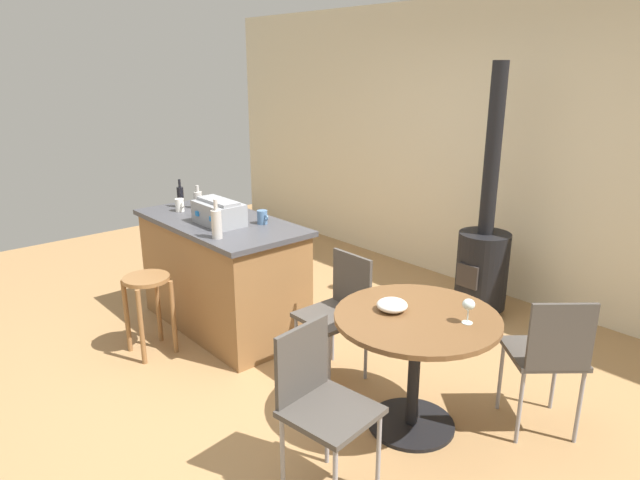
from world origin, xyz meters
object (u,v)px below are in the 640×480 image
object	(u,v)px
folding_chair_far	(320,399)
wood_stove	(483,256)
folding_chair_near	(339,307)
dining_table	(416,343)
cup_1	(262,217)
folding_chair_left	(549,352)
bottle_1	(217,223)
toolbox	(219,212)
wine_glass	(469,305)
cup_2	(180,205)
wooden_stool	(148,297)
serving_bowl	(392,305)
bottle_2	(180,196)
bottle_0	(198,199)
cup_0	(215,202)
kitchen_island	(222,273)

from	to	relation	value
folding_chair_far	wood_stove	xyz separation A→B (m)	(-0.70, 2.48, -0.00)
folding_chair_near	wood_stove	xyz separation A→B (m)	(0.06, 1.65, 0.01)
dining_table	cup_1	size ratio (longest dim) A/B	8.17
folding_chair_left	bottle_1	size ratio (longest dim) A/B	3.13
folding_chair_left	toolbox	xyz separation A→B (m)	(-2.36, -0.70, 0.48)
folding_chair_far	wine_glass	xyz separation A→B (m)	(0.22, 0.89, 0.31)
cup_2	wooden_stool	bearing A→B (deg)	-49.09
folding_chair_far	serving_bowl	bearing A→B (deg)	103.20
folding_chair_near	cup_1	bearing A→B (deg)	179.46
bottle_2	serving_bowl	xyz separation A→B (m)	(2.37, 0.07, -0.24)
dining_table	bottle_0	bearing A→B (deg)	-179.12
wine_glass	cup_1	bearing A→B (deg)	-178.67
toolbox	cup_1	size ratio (longest dim) A/B	3.60
folding_chair_left	bottle_2	size ratio (longest dim) A/B	3.61
bottle_2	dining_table	bearing A→B (deg)	3.03
folding_chair_far	toolbox	distance (m)	2.00
bottle_2	wine_glass	size ratio (longest dim) A/B	1.71
cup_1	cup_0	bearing A→B (deg)	-179.70
bottle_1	toolbox	bearing A→B (deg)	146.07
folding_chair_far	cup_2	distance (m)	2.51
bottle_1	cup_2	size ratio (longest dim) A/B	2.58
bottle_1	cup_1	distance (m)	0.47
wood_stove	cup_2	xyz separation A→B (m)	(-1.72, -1.93, 0.45)
dining_table	wood_stove	bearing A→B (deg)	111.21
kitchen_island	serving_bowl	xyz separation A→B (m)	(1.80, 0.04, 0.31)
bottle_0	cup_1	xyz separation A→B (m)	(0.77, 0.12, -0.02)
folding_chair_left	cup_0	size ratio (longest dim) A/B	7.42
toolbox	bottle_2	xyz separation A→B (m)	(-0.69, 0.04, 0.00)
wooden_stool	cup_0	world-z (taller)	cup_0
dining_table	kitchen_island	bearing A→B (deg)	-176.87
wooden_stool	cup_2	xyz separation A→B (m)	(-0.48, 0.56, 0.52)
bottle_0	cup_0	xyz separation A→B (m)	(0.08, 0.12, -0.03)
dining_table	cup_2	distance (m)	2.43
kitchen_island	wood_stove	bearing A→B (deg)	55.32
dining_table	cup_2	size ratio (longest dim) A/B	8.65
folding_chair_left	bottle_0	world-z (taller)	bottle_0
toolbox	wine_glass	xyz separation A→B (m)	(2.07, 0.30, -0.17)
folding_chair_far	serving_bowl	size ratio (longest dim) A/B	4.91
kitchen_island	bottle_0	size ratio (longest dim) A/B	7.75
toolbox	cup_2	bearing A→B (deg)	-176.10
kitchen_island	bottle_2	world-z (taller)	bottle_2
kitchen_island	bottle_1	world-z (taller)	bottle_1
dining_table	folding_chair_left	world-z (taller)	folding_chair_left
folding_chair_left	serving_bowl	distance (m)	0.93
bottle_2	serving_bowl	distance (m)	2.38
folding_chair_left	bottle_1	xyz separation A→B (m)	(-2.06, -0.90, 0.50)
folding_chair_near	bottle_1	size ratio (longest dim) A/B	3.07
kitchen_island	folding_chair_far	bearing A→B (deg)	-18.44
kitchen_island	wooden_stool	size ratio (longest dim) A/B	2.51
wooden_stool	cup_2	world-z (taller)	cup_2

